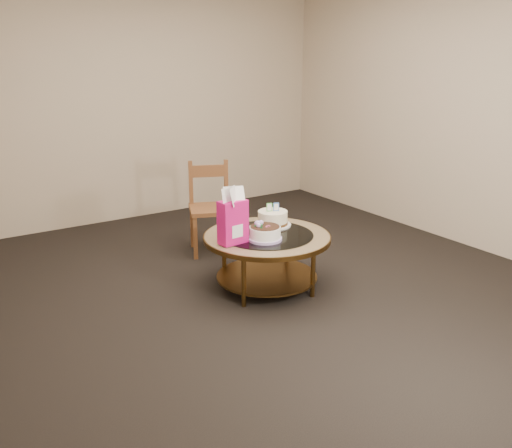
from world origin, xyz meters
TOP-DOWN VIEW (x-y plane):
  - ground at (0.00, 0.00)m, footprint 5.00×5.00m
  - room_walls at (0.00, 0.00)m, footprint 4.52×5.02m
  - coffee_table at (0.00, -0.00)m, footprint 1.02×1.02m
  - decorated_cake at (-0.09, -0.10)m, footprint 0.26×0.26m
  - cream_cake at (0.17, 0.17)m, footprint 0.31×0.31m
  - gift_bag at (-0.33, -0.03)m, footprint 0.23×0.17m
  - pillar_candle at (-0.05, 0.31)m, footprint 0.11×0.11m
  - dining_chair at (0.05, 1.02)m, footprint 0.52×0.52m

SIDE VIEW (x-z plane):
  - ground at x=0.00m, z-range 0.00..0.00m
  - coffee_table at x=0.00m, z-range 0.15..0.61m
  - dining_chair at x=0.05m, z-range 0.01..0.86m
  - pillar_candle at x=-0.05m, z-range 0.44..0.52m
  - decorated_cake at x=-0.09m, z-range 0.43..0.59m
  - cream_cake at x=0.17m, z-range 0.42..0.62m
  - gift_bag at x=-0.33m, z-range 0.46..0.89m
  - room_walls at x=0.00m, z-range 0.24..2.85m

